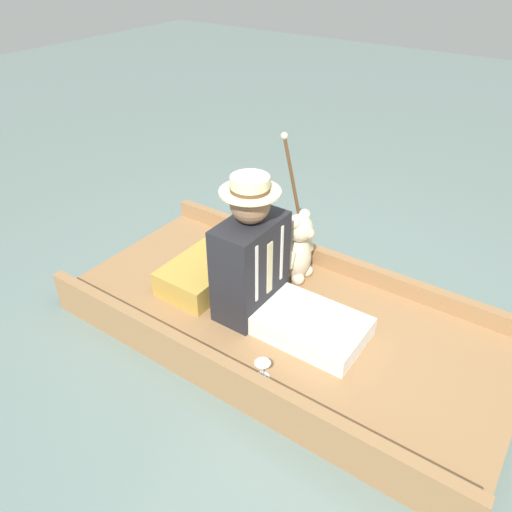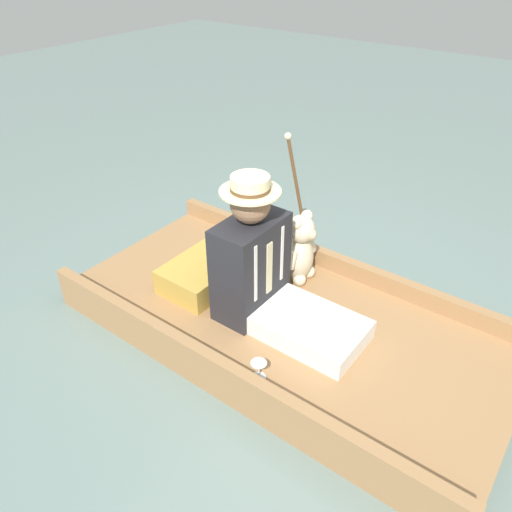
# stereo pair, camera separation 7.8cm
# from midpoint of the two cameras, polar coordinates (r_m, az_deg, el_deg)

# --- Properties ---
(ground_plane) EXTENTS (16.00, 16.00, 0.00)m
(ground_plane) POSITION_cam_midpoint_polar(r_m,az_deg,el_deg) (2.89, 3.80, -8.79)
(ground_plane) COLOR slate
(punt_boat) EXTENTS (1.17, 2.45, 0.25)m
(punt_boat) POSITION_cam_midpoint_polar(r_m,az_deg,el_deg) (2.84, 3.86, -7.62)
(punt_boat) COLOR #997047
(punt_boat) RESTS_ON ground_plane
(seat_cushion) EXTENTS (0.49, 0.35, 0.15)m
(seat_cushion) POSITION_cam_midpoint_polar(r_m,az_deg,el_deg) (2.99, -5.22, -1.96)
(seat_cushion) COLOR #B7933D
(seat_cushion) RESTS_ON punt_boat
(seated_person) EXTENTS (0.42, 0.82, 0.81)m
(seated_person) POSITION_cam_midpoint_polar(r_m,az_deg,el_deg) (2.62, 1.95, -1.94)
(seated_person) COLOR white
(seated_person) RESTS_ON punt_boat
(teddy_bear) EXTENTS (0.31, 0.18, 0.45)m
(teddy_bear) POSITION_cam_midpoint_polar(r_m,az_deg,el_deg) (2.96, 5.85, 0.73)
(teddy_bear) COLOR beige
(teddy_bear) RESTS_ON punt_boat
(wine_glass) EXTENTS (0.08, 0.08, 0.10)m
(wine_glass) POSITION_cam_midpoint_polar(r_m,az_deg,el_deg) (2.41, 1.26, -12.59)
(wine_glass) COLOR silver
(wine_glass) RESTS_ON punt_boat
(walking_cane) EXTENTS (0.04, 0.24, 0.84)m
(walking_cane) POSITION_cam_midpoint_polar(r_m,az_deg,el_deg) (2.98, 5.55, 7.25)
(walking_cane) COLOR brown
(walking_cane) RESTS_ON punt_boat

